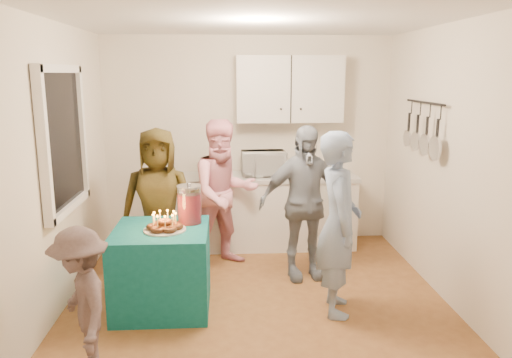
{
  "coord_description": "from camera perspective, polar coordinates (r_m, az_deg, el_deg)",
  "views": [
    {
      "loc": [
        -0.28,
        -4.3,
        2.14
      ],
      "look_at": [
        0.0,
        0.35,
        1.15
      ],
      "focal_mm": 35.0,
      "sensor_mm": 36.0,
      "label": 1
    }
  ],
  "objects": [
    {
      "name": "floor",
      "position": [
        4.81,
        0.26,
        -14.41
      ],
      "size": [
        4.0,
        4.0,
        0.0
      ],
      "primitive_type": "plane",
      "color": "brown",
      "rests_on": "ground"
    },
    {
      "name": "ceiling",
      "position": [
        4.33,
        0.29,
        18.09
      ],
      "size": [
        4.0,
        4.0,
        0.0
      ],
      "primitive_type": "plane",
      "color": "white",
      "rests_on": "floor"
    },
    {
      "name": "back_wall",
      "position": [
        6.36,
        -0.89,
        4.4
      ],
      "size": [
        3.6,
        3.6,
        0.0
      ],
      "primitive_type": "plane",
      "color": "silver",
      "rests_on": "floor"
    },
    {
      "name": "left_wall",
      "position": [
        4.64,
        -22.51,
        0.64
      ],
      "size": [
        4.0,
        4.0,
        0.0
      ],
      "primitive_type": "plane",
      "color": "silver",
      "rests_on": "floor"
    },
    {
      "name": "right_wall",
      "position": [
        4.85,
        22.02,
        1.14
      ],
      "size": [
        4.0,
        4.0,
        0.0
      ],
      "primitive_type": "plane",
      "color": "silver",
      "rests_on": "floor"
    },
    {
      "name": "window_night",
      "position": [
        4.87,
        -21.29,
        4.23
      ],
      "size": [
        0.04,
        1.0,
        1.2
      ],
      "primitive_type": "cube",
      "color": "black",
      "rests_on": "left_wall"
    },
    {
      "name": "counter",
      "position": [
        6.26,
        1.09,
        -3.87
      ],
      "size": [
        2.2,
        0.58,
        0.86
      ],
      "primitive_type": "cube",
      "color": "white",
      "rests_on": "floor"
    },
    {
      "name": "countertop",
      "position": [
        6.15,
        1.11,
        0.21
      ],
      "size": [
        2.24,
        0.62,
        0.05
      ],
      "primitive_type": "cube",
      "color": "beige",
      "rests_on": "counter"
    },
    {
      "name": "upper_cabinet",
      "position": [
        6.2,
        3.85,
        10.21
      ],
      "size": [
        1.3,
        0.3,
        0.8
      ],
      "primitive_type": "cube",
      "color": "white",
      "rests_on": "back_wall"
    },
    {
      "name": "pot_rack",
      "position": [
        5.41,
        18.36,
        5.66
      ],
      "size": [
        0.12,
        1.0,
        0.6
      ],
      "primitive_type": "cube",
      "color": "black",
      "rests_on": "right_wall"
    },
    {
      "name": "microwave",
      "position": [
        6.11,
        0.88,
        1.79
      ],
      "size": [
        0.55,
        0.39,
        0.3
      ],
      "primitive_type": "imported",
      "rotation": [
        0.0,
        0.0,
        0.06
      ],
      "color": "white",
      "rests_on": "countertop"
    },
    {
      "name": "party_table",
      "position": [
        4.74,
        -10.68,
        -10.01
      ],
      "size": [
        0.85,
        0.85,
        0.76
      ],
      "primitive_type": "cube",
      "rotation": [
        0.0,
        0.0,
        0.0
      ],
      "color": "#0F6163",
      "rests_on": "floor"
    },
    {
      "name": "donut_cake",
      "position": [
        4.53,
        -10.41,
        -4.73
      ],
      "size": [
        0.38,
        0.38,
        0.18
      ],
      "primitive_type": null,
      "color": "#381C0C",
      "rests_on": "party_table"
    },
    {
      "name": "punch_jar",
      "position": [
        4.71,
        -7.62,
        -3.01
      ],
      "size": [
        0.22,
        0.22,
        0.34
      ],
      "primitive_type": "cylinder",
      "color": "red",
      "rests_on": "party_table"
    },
    {
      "name": "man_birthday",
      "position": [
        4.51,
        9.42,
        -5.07
      ],
      "size": [
        0.45,
        0.64,
        1.66
      ],
      "primitive_type": "imported",
      "rotation": [
        0.0,
        0.0,
        1.47
      ],
      "color": "#859BC1",
      "rests_on": "floor"
    },
    {
      "name": "woman_back_left",
      "position": [
        5.32,
        -11.07,
        -2.82
      ],
      "size": [
        0.79,
        0.52,
        1.6
      ],
      "primitive_type": "imported",
      "rotation": [
        0.0,
        0.0,
        0.02
      ],
      "color": "brown",
      "rests_on": "floor"
    },
    {
      "name": "woman_back_center",
      "position": [
        5.56,
        -3.66,
        -1.68
      ],
      "size": [
        0.98,
        0.88,
        1.65
      ],
      "primitive_type": "imported",
      "rotation": [
        0.0,
        0.0,
        0.38
      ],
      "color": "pink",
      "rests_on": "floor"
    },
    {
      "name": "woman_back_right",
      "position": [
        5.23,
        5.43,
        -2.74
      ],
      "size": [
        1.01,
        0.56,
        1.63
      ],
      "primitive_type": "imported",
      "rotation": [
        0.0,
        0.0,
        0.18
      ],
      "color": "#0F1E33",
      "rests_on": "floor"
    },
    {
      "name": "child_near_left",
      "position": [
        3.8,
        -19.3,
        -13.34
      ],
      "size": [
        0.69,
        0.83,
        1.11
      ],
      "primitive_type": "imported",
      "rotation": [
        0.0,
        0.0,
        -1.12
      ],
      "color": "#504041",
      "rests_on": "floor"
    }
  ]
}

